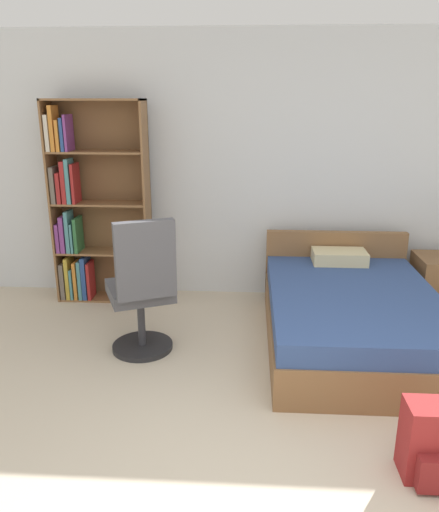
{
  "coord_description": "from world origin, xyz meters",
  "views": [
    {
      "loc": [
        -0.21,
        -1.75,
        1.96
      ],
      "look_at": [
        -0.44,
        1.98,
        0.78
      ],
      "focal_mm": 35.0,
      "sensor_mm": 36.0,
      "label": 1
    }
  ],
  "objects_px": {
    "bed": "(350,314)",
    "office_chair": "(142,291)",
    "bookshelf": "(88,210)",
    "backpack_red": "(437,444)"
  },
  "relations": [
    {
      "from": "bed",
      "to": "office_chair",
      "type": "bearing_deg",
      "value": -168.79
    },
    {
      "from": "bed",
      "to": "office_chair",
      "type": "height_order",
      "value": "office_chair"
    },
    {
      "from": "bookshelf",
      "to": "backpack_red",
      "type": "distance_m",
      "value": 3.62
    },
    {
      "from": "bookshelf",
      "to": "bed",
      "type": "bearing_deg",
      "value": -18.84
    },
    {
      "from": "bed",
      "to": "backpack_red",
      "type": "distance_m",
      "value": 1.59
    },
    {
      "from": "bed",
      "to": "backpack_red",
      "type": "height_order",
      "value": "bed"
    },
    {
      "from": "office_chair",
      "to": "backpack_red",
      "type": "bearing_deg",
      "value": -34.19
    },
    {
      "from": "bed",
      "to": "backpack_red",
      "type": "relative_size",
      "value": 4.52
    },
    {
      "from": "bookshelf",
      "to": "office_chair",
      "type": "bearing_deg",
      "value": -56.6
    },
    {
      "from": "bookshelf",
      "to": "office_chair",
      "type": "relative_size",
      "value": 1.72
    }
  ]
}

